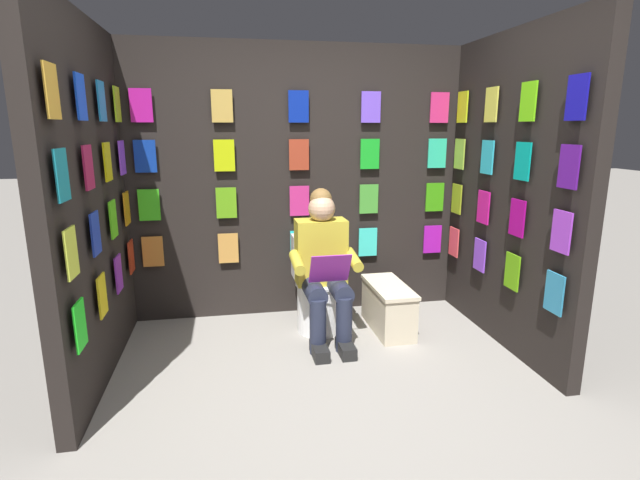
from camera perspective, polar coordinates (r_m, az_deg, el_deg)
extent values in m
plane|color=gray|center=(2.98, 2.82, -20.54)|extent=(30.00, 30.00, 0.00)
cube|color=black|center=(4.30, -2.62, 6.71)|extent=(2.97, 0.10, 2.35)
cube|color=#C6742B|center=(4.32, -19.08, -1.29)|extent=(0.17, 0.01, 0.26)
cube|color=gold|center=(4.27, -10.74, -0.96)|extent=(0.17, 0.01, 0.26)
cube|color=#2AEEEF|center=(4.31, -2.38, -0.60)|extent=(0.17, 0.01, 0.26)
cube|color=#37DCCA|center=(4.44, 5.65, -0.25)|extent=(0.17, 0.01, 0.26)
cube|color=purple|center=(4.65, 13.09, 0.09)|extent=(0.17, 0.01, 0.26)
cube|color=green|center=(4.24, -19.48, 3.91)|extent=(0.17, 0.01, 0.26)
cube|color=#5BA416|center=(4.19, -10.97, 4.31)|extent=(0.17, 0.01, 0.26)
cube|color=#C92A7C|center=(4.23, -2.43, 4.62)|extent=(0.17, 0.01, 0.26)
cube|color=green|center=(4.36, 5.77, 4.83)|extent=(0.17, 0.01, 0.26)
cube|color=#3A9B13|center=(4.58, 13.35, 4.93)|extent=(0.17, 0.01, 0.26)
cube|color=navy|center=(4.20, -19.89, 9.25)|extent=(0.17, 0.01, 0.26)
cube|color=#BBCF0D|center=(4.15, -11.21, 9.73)|extent=(0.17, 0.01, 0.26)
cube|color=#9F3620|center=(4.19, -2.49, 10.00)|extent=(0.17, 0.01, 0.26)
cube|color=green|center=(4.32, 5.89, 10.04)|extent=(0.17, 0.01, 0.26)
cube|color=#2CCA9A|center=(4.54, 13.62, 9.89)|extent=(0.17, 0.01, 0.26)
cube|color=#AF1689|center=(4.20, -20.33, 14.65)|extent=(0.17, 0.01, 0.26)
cube|color=gold|center=(4.15, -11.46, 15.21)|extent=(0.17, 0.01, 0.26)
cube|color=#0A2395|center=(4.19, -2.54, 15.43)|extent=(0.17, 0.01, 0.26)
cube|color=#714BE1|center=(4.32, 6.02, 15.30)|extent=(0.17, 0.01, 0.26)
cube|color=#D92972|center=(4.54, 13.90, 14.90)|extent=(0.17, 0.01, 0.26)
cube|color=black|center=(3.92, 21.59, 5.18)|extent=(0.10, 1.77, 2.35)
cube|color=#F24A4E|center=(4.59, 15.48, -0.22)|extent=(0.01, 0.17, 0.26)
cube|color=#9046EC|center=(4.18, 18.28, -1.70)|extent=(0.01, 0.17, 0.26)
cube|color=#62B413|center=(3.79, 21.68, -3.48)|extent=(0.01, 0.17, 0.26)
cube|color=teal|center=(3.42, 25.86, -5.64)|extent=(0.01, 0.17, 0.26)
cube|color=#99A720|center=(4.52, 15.79, 4.68)|extent=(0.01, 0.17, 0.26)
cube|color=#D9168A|center=(4.10, 18.68, 3.67)|extent=(0.01, 0.17, 0.26)
cube|color=#A90A80|center=(3.70, 22.20, 2.42)|extent=(0.01, 0.17, 0.26)
cube|color=#A43BDA|center=(3.32, 26.54, 0.87)|extent=(0.01, 0.17, 0.26)
cube|color=#9EC738|center=(4.48, 16.11, 9.71)|extent=(0.01, 0.17, 0.26)
cube|color=#2CB9D3|center=(4.06, 19.09, 9.20)|extent=(0.01, 0.17, 0.26)
cube|color=#09A69A|center=(3.66, 22.74, 8.54)|extent=(0.01, 0.17, 0.26)
cube|color=#56168F|center=(3.27, 27.25, 7.68)|extent=(0.01, 0.17, 0.26)
cube|color=#D2EB19|center=(4.48, 16.44, 14.78)|extent=(0.01, 0.17, 0.26)
cube|color=#E5E04A|center=(4.06, 19.52, 14.79)|extent=(0.01, 0.17, 0.26)
cube|color=#6BDB13|center=(3.65, 23.31, 14.74)|extent=(0.01, 0.17, 0.26)
cube|color=#1613A7|center=(3.27, 28.00, 14.60)|extent=(0.01, 0.17, 0.26)
cube|color=black|center=(3.45, -25.58, 3.83)|extent=(0.10, 1.77, 2.35)
cube|color=#21E925|center=(2.90, -26.40, -8.99)|extent=(0.01, 0.17, 0.26)
cube|color=yellow|center=(3.33, -24.26, -5.98)|extent=(0.01, 0.17, 0.26)
cube|color=purple|center=(3.77, -22.62, -3.66)|extent=(0.01, 0.17, 0.26)
cube|color=#AF2D17|center=(4.21, -21.34, -1.83)|extent=(0.01, 0.17, 0.26)
cube|color=#DAEC43|center=(2.78, -27.23, -1.37)|extent=(0.01, 0.17, 0.26)
cube|color=#1D36AB|center=(3.23, -24.92, 0.70)|extent=(0.01, 0.17, 0.26)
cube|color=#55CE19|center=(3.68, -23.16, 2.27)|extent=(0.01, 0.17, 0.26)
cube|color=orange|center=(4.13, -21.79, 3.49)|extent=(0.01, 0.17, 0.26)
cube|color=teal|center=(2.72, -28.11, 6.76)|extent=(0.01, 0.17, 0.26)
cube|color=#9F1B47|center=(3.17, -25.61, 7.72)|extent=(0.01, 0.17, 0.26)
cube|color=#CFBF0C|center=(3.63, -23.73, 8.43)|extent=(0.01, 0.17, 0.26)
cube|color=#9141ED|center=(4.09, -22.27, 8.97)|extent=(0.01, 0.17, 0.26)
cube|color=gold|center=(2.71, -29.04, 15.08)|extent=(0.01, 0.17, 0.26)
cube|color=blue|center=(3.17, -26.34, 14.86)|extent=(0.01, 0.17, 0.26)
cube|color=#1D7FC5|center=(3.63, -24.33, 14.67)|extent=(0.01, 0.17, 0.26)
cube|color=#A0DA1D|center=(4.09, -22.77, 14.51)|extent=(0.01, 0.17, 0.26)
cylinder|color=white|center=(4.04, 0.02, -7.94)|extent=(0.38, 0.38, 0.40)
cylinder|color=white|center=(3.97, 0.02, -5.09)|extent=(0.41, 0.41, 0.02)
cube|color=white|center=(4.16, -0.69, -1.79)|extent=(0.38, 0.19, 0.36)
cylinder|color=white|center=(4.08, -0.45, -2.11)|extent=(0.39, 0.07, 0.39)
cube|color=gold|center=(3.86, 0.10, -1.39)|extent=(0.40, 0.23, 0.52)
sphere|color=tan|center=(3.76, 0.20, 3.73)|extent=(0.21, 0.21, 0.21)
sphere|color=olive|center=(3.78, 0.11, 4.82)|extent=(0.17, 0.17, 0.17)
cylinder|color=#23283D|center=(3.77, 2.21, -5.67)|extent=(0.16, 0.40, 0.15)
cylinder|color=#23283D|center=(3.73, -0.79, -5.87)|extent=(0.16, 0.40, 0.15)
cylinder|color=#23283D|center=(3.69, 2.85, -9.90)|extent=(0.12, 0.12, 0.42)
cylinder|color=#23283D|center=(3.64, -0.25, -10.16)|extent=(0.12, 0.12, 0.42)
cube|color=black|center=(3.70, 3.05, -12.63)|extent=(0.11, 0.26, 0.09)
cube|color=black|center=(3.66, -0.06, -12.92)|extent=(0.11, 0.26, 0.09)
cylinder|color=gold|center=(3.75, 3.95, -2.28)|extent=(0.09, 0.31, 0.13)
cylinder|color=gold|center=(3.66, -2.71, -2.65)|extent=(0.09, 0.31, 0.13)
cube|color=purple|center=(3.55, 1.20, -3.39)|extent=(0.30, 0.13, 0.23)
cube|color=beige|center=(4.11, 8.02, -8.03)|extent=(0.28, 0.65, 0.36)
cube|color=beige|center=(4.04, 8.11, -5.46)|extent=(0.29, 0.68, 0.03)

